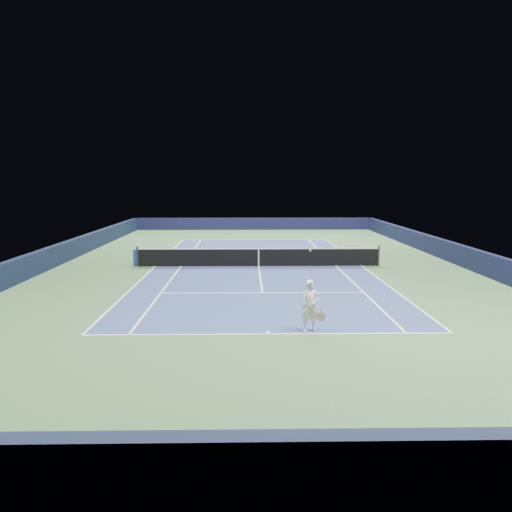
{
  "coord_description": "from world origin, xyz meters",
  "views": [
    {
      "loc": [
        -0.64,
        -26.11,
        4.51
      ],
      "look_at": [
        -0.2,
        -3.0,
        1.0
      ],
      "focal_mm": 35.0,
      "sensor_mm": 36.0,
      "label": 1
    }
  ],
  "objects": [
    {
      "name": "ground",
      "position": [
        0.0,
        0.0,
        0.0
      ],
      "size": [
        40.0,
        40.0,
        0.0
      ],
      "primitive_type": "plane",
      "color": "#32572F",
      "rests_on": "ground"
    },
    {
      "name": "wall_far",
      "position": [
        0.0,
        19.82,
        0.55
      ],
      "size": [
        22.0,
        0.35,
        1.1
      ],
      "primitive_type": "cube",
      "color": "black",
      "rests_on": "ground"
    },
    {
      "name": "wall_near",
      "position": [
        0.0,
        -19.82,
        0.55
      ],
      "size": [
        22.0,
        0.35,
        1.1
      ],
      "primitive_type": "cube",
      "color": "black",
      "rests_on": "ground"
    },
    {
      "name": "wall_right",
      "position": [
        10.82,
        0.0,
        0.55
      ],
      "size": [
        0.35,
        40.0,
        1.1
      ],
      "primitive_type": "cube",
      "color": "black",
      "rests_on": "ground"
    },
    {
      "name": "wall_left",
      "position": [
        -10.82,
        0.0,
        0.55
      ],
      "size": [
        0.35,
        40.0,
        1.1
      ],
      "primitive_type": "cube",
      "color": "black",
      "rests_on": "ground"
    },
    {
      "name": "court_surface",
      "position": [
        0.0,
        0.0,
        0.0
      ],
      "size": [
        10.97,
        23.77,
        0.01
      ],
      "primitive_type": "cube",
      "color": "navy",
      "rests_on": "ground"
    },
    {
      "name": "baseline_far",
      "position": [
        0.0,
        11.88,
        0.01
      ],
      "size": [
        10.97,
        0.08,
        0.0
      ],
      "primitive_type": "cube",
      "color": "white",
      "rests_on": "ground"
    },
    {
      "name": "baseline_near",
      "position": [
        0.0,
        -11.88,
        0.01
      ],
      "size": [
        10.97,
        0.08,
        0.0
      ],
      "primitive_type": "cube",
      "color": "white",
      "rests_on": "ground"
    },
    {
      "name": "sideline_doubles_right",
      "position": [
        5.49,
        0.0,
        0.01
      ],
      "size": [
        0.08,
        23.77,
        0.0
      ],
      "primitive_type": "cube",
      "color": "white",
      "rests_on": "ground"
    },
    {
      "name": "sideline_doubles_left",
      "position": [
        -5.49,
        0.0,
        0.01
      ],
      "size": [
        0.08,
        23.77,
        0.0
      ],
      "primitive_type": "cube",
      "color": "white",
      "rests_on": "ground"
    },
    {
      "name": "sideline_singles_right",
      "position": [
        4.12,
        0.0,
        0.01
      ],
      "size": [
        0.08,
        23.77,
        0.0
      ],
      "primitive_type": "cube",
      "color": "white",
      "rests_on": "ground"
    },
    {
      "name": "sideline_singles_left",
      "position": [
        -4.12,
        0.0,
        0.01
      ],
      "size": [
        0.08,
        23.77,
        0.0
      ],
      "primitive_type": "cube",
      "color": "white",
      "rests_on": "ground"
    },
    {
      "name": "service_line_far",
      "position": [
        0.0,
        6.4,
        0.01
      ],
      "size": [
        8.23,
        0.08,
        0.0
      ],
      "primitive_type": "cube",
      "color": "white",
      "rests_on": "ground"
    },
    {
      "name": "service_line_near",
      "position": [
        0.0,
        -6.4,
        0.01
      ],
      "size": [
        8.23,
        0.08,
        0.0
      ],
      "primitive_type": "cube",
      "color": "white",
      "rests_on": "ground"
    },
    {
      "name": "center_service_line",
      "position": [
        0.0,
        0.0,
        0.01
      ],
      "size": [
        0.08,
        12.8,
        0.0
      ],
      "primitive_type": "cube",
      "color": "white",
      "rests_on": "ground"
    },
    {
      "name": "center_mark_far",
      "position": [
        0.0,
        11.73,
        0.01
      ],
      "size": [
        0.08,
        0.3,
        0.0
      ],
      "primitive_type": "cube",
      "color": "white",
      "rests_on": "ground"
    },
    {
      "name": "center_mark_near",
      "position": [
        0.0,
        -11.73,
        0.01
      ],
      "size": [
        0.08,
        0.3,
        0.0
      ],
      "primitive_type": "cube",
      "color": "white",
      "rests_on": "ground"
    },
    {
      "name": "tennis_net",
      "position": [
        0.0,
        0.0,
        0.5
      ],
      "size": [
        12.9,
        0.1,
        1.07
      ],
      "color": "black",
      "rests_on": "ground"
    },
    {
      "name": "sponsor_cube",
      "position": [
        -6.4,
        0.45,
        0.44
      ],
      "size": [
        0.59,
        0.53,
        0.87
      ],
      "color": "#1D3FAE",
      "rests_on": "ground"
    },
    {
      "name": "tennis_player",
      "position": [
        1.27,
        -11.6,
        0.79
      ],
      "size": [
        0.78,
        1.28,
        2.35
      ],
      "color": "silver",
      "rests_on": "ground"
    }
  ]
}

